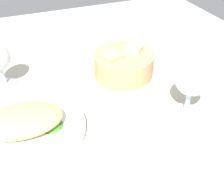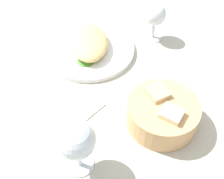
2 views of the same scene
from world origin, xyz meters
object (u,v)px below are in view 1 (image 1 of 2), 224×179
bread_basket (123,64)px  wine_glass_near (192,80)px  folded_napkin (126,122)px  plate (24,130)px

bread_basket → wine_glass_near: wine_glass_near is taller
bread_basket → folded_napkin: 19.67cm
plate → wine_glass_near: wine_glass_near is taller
plate → bread_basket: bread_basket is taller
bread_basket → wine_glass_near: 21.69cm
wine_glass_near → plate: bearing=168.7°
wine_glass_near → folded_napkin: size_ratio=1.21×
plate → bread_basket: size_ratio=1.61×
bread_basket → folded_napkin: size_ratio=1.46×
bread_basket → plate: bearing=-155.9°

